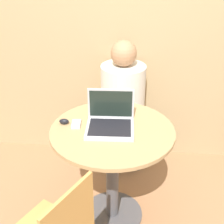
# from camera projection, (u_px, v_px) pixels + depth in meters

# --- Properties ---
(ground_plane) EXTENTS (12.00, 12.00, 0.00)m
(ground_plane) POSITION_uv_depth(u_px,v_px,m) (112.00, 214.00, 2.40)
(ground_plane) COLOR #9E704C
(back_wall) EXTENTS (7.00, 0.05, 2.60)m
(back_wall) POSITION_uv_depth(u_px,v_px,m) (123.00, 17.00, 2.55)
(back_wall) COLOR tan
(back_wall) RESTS_ON ground_plane
(round_table) EXTENTS (0.82, 0.82, 0.77)m
(round_table) POSITION_uv_depth(u_px,v_px,m) (112.00, 155.00, 2.13)
(round_table) COLOR #4C4C51
(round_table) RESTS_ON ground_plane
(laptop) EXTENTS (0.32, 0.29, 0.23)m
(laptop) POSITION_uv_depth(u_px,v_px,m) (110.00, 121.00, 2.03)
(laptop) COLOR #B7B7BC
(laptop) RESTS_ON round_table
(cell_phone) EXTENTS (0.07, 0.11, 0.02)m
(cell_phone) POSITION_uv_depth(u_px,v_px,m) (76.00, 124.00, 2.07)
(cell_phone) COLOR silver
(cell_phone) RESTS_ON round_table
(computer_mouse) EXTENTS (0.07, 0.04, 0.04)m
(computer_mouse) POSITION_uv_depth(u_px,v_px,m) (64.00, 121.00, 2.08)
(computer_mouse) COLOR black
(computer_mouse) RESTS_ON round_table
(person_seated) EXTENTS (0.38, 0.59, 1.17)m
(person_seated) POSITION_uv_depth(u_px,v_px,m) (123.00, 113.00, 2.82)
(person_seated) COLOR #4C4742
(person_seated) RESTS_ON ground_plane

